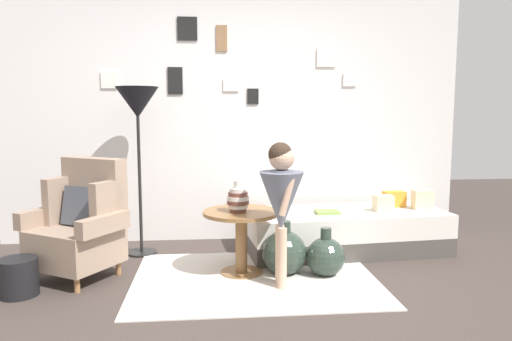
% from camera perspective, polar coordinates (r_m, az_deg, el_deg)
% --- Properties ---
extents(ground_plane, '(12.00, 12.00, 0.00)m').
position_cam_1_polar(ground_plane, '(3.42, -1.04, -16.29)').
color(ground_plane, '#423833').
extents(gallery_wall, '(4.80, 0.12, 2.60)m').
position_cam_1_polar(gallery_wall, '(5.09, -2.77, 6.42)').
color(gallery_wall, silver).
rests_on(gallery_wall, ground).
extents(rug, '(1.95, 1.46, 0.01)m').
position_cam_1_polar(rug, '(4.00, -0.12, -12.69)').
color(rug, silver).
rests_on(rug, ground).
extents(armchair, '(0.90, 0.84, 0.97)m').
position_cam_1_polar(armchair, '(4.21, -19.99, -5.98)').
color(armchair, '#9E7042').
rests_on(armchair, ground).
extents(daybed, '(1.97, 0.98, 0.40)m').
position_cam_1_polar(daybed, '(4.80, 10.51, -7.04)').
color(daybed, '#4C4742').
rests_on(daybed, ground).
extents(pillow_head, '(0.19, 0.12, 0.19)m').
position_cam_1_polar(pillow_head, '(5.01, 19.11, -3.28)').
color(pillow_head, beige).
rests_on(pillow_head, daybed).
extents(pillow_mid, '(0.22, 0.14, 0.15)m').
position_cam_1_polar(pillow_mid, '(5.06, 16.05, -3.26)').
color(pillow_mid, orange).
rests_on(pillow_mid, daybed).
extents(pillow_back, '(0.19, 0.13, 0.15)m').
position_cam_1_polar(pillow_back, '(4.80, 14.85, -3.77)').
color(pillow_back, beige).
rests_on(pillow_back, daybed).
extents(side_table, '(0.64, 0.64, 0.54)m').
position_cam_1_polar(side_table, '(4.03, -1.75, -6.80)').
color(side_table, olive).
rests_on(side_table, ground).
extents(vase_striped, '(0.18, 0.18, 0.26)m').
position_cam_1_polar(vase_striped, '(3.93, -2.15, -3.43)').
color(vase_striped, brown).
rests_on(vase_striped, side_table).
extents(floor_lamp, '(0.39, 0.39, 1.58)m').
position_cam_1_polar(floor_lamp, '(4.62, -13.84, 7.02)').
color(floor_lamp, black).
rests_on(floor_lamp, ground).
extents(person_child, '(0.34, 0.34, 1.13)m').
position_cam_1_polar(person_child, '(3.66, 3.02, -2.99)').
color(person_child, '#D8AD8E').
rests_on(person_child, ground).
extents(book_on_daybed, '(0.22, 0.16, 0.03)m').
position_cam_1_polar(book_on_daybed, '(4.59, 8.41, -4.89)').
color(book_on_daybed, '#809E4E').
rests_on(book_on_daybed, daybed).
extents(demijohn_near, '(0.37, 0.37, 0.46)m').
position_cam_1_polar(demijohn_near, '(4.07, 3.36, -9.64)').
color(demijohn_near, '#2D3D33').
rests_on(demijohn_near, ground).
extents(demijohn_far, '(0.32, 0.32, 0.41)m').
position_cam_1_polar(demijohn_far, '(4.08, 8.23, -10.03)').
color(demijohn_far, '#2D3D33').
rests_on(demijohn_far, ground).
extents(magazine_basket, '(0.28, 0.28, 0.28)m').
position_cam_1_polar(magazine_basket, '(4.03, -26.30, -11.25)').
color(magazine_basket, black).
rests_on(magazine_basket, ground).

